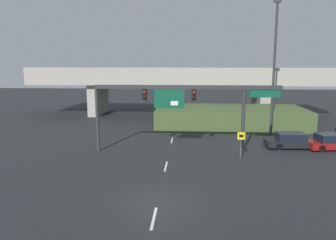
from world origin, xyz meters
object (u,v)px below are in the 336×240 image
(speed_limit_sign, at_px, (241,141))
(parked_sedan_mid_right, at_px, (332,142))
(highway_light_pole_near, at_px, (274,67))
(parked_sedan_near_right, at_px, (292,141))
(signal_gantry, at_px, (181,98))

(speed_limit_sign, relative_size, parked_sedan_mid_right, 0.47)
(highway_light_pole_near, height_order, parked_sedan_near_right, highway_light_pole_near)
(highway_light_pole_near, relative_size, parked_sedan_mid_right, 2.90)
(signal_gantry, xyz_separation_m, parked_sedan_near_right, (9.89, 2.22, -3.99))
(signal_gantry, distance_m, parked_sedan_mid_right, 13.95)
(speed_limit_sign, height_order, parked_sedan_mid_right, speed_limit_sign)
(signal_gantry, distance_m, highway_light_pole_near, 11.75)
(highway_light_pole_near, bearing_deg, speed_limit_sign, -117.26)
(parked_sedan_mid_right, bearing_deg, signal_gantry, 179.93)
(signal_gantry, bearing_deg, speed_limit_sign, -17.69)
(parked_sedan_near_right, xyz_separation_m, parked_sedan_mid_right, (3.34, -0.29, 0.01))
(parked_sedan_mid_right, bearing_deg, parked_sedan_near_right, 166.73)
(signal_gantry, xyz_separation_m, speed_limit_sign, (4.77, -1.52, -3.18))
(parked_sedan_near_right, bearing_deg, parked_sedan_mid_right, -7.17)
(speed_limit_sign, relative_size, parked_sedan_near_right, 0.46)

